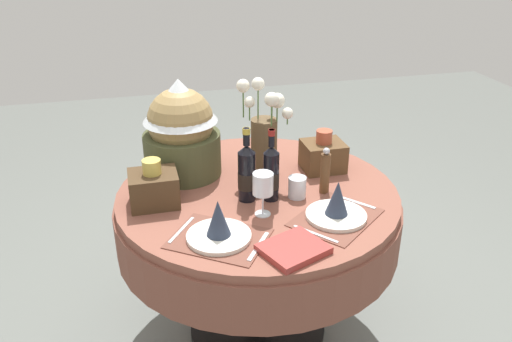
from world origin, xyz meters
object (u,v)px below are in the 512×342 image
at_px(dining_table, 258,221).
at_px(wine_bottle_left, 271,173).
at_px(wine_glass_left, 263,185).
at_px(wine_bottle_centre, 247,173).
at_px(woven_basket_side_left, 154,187).
at_px(place_setting_right, 337,208).
at_px(tumbler_near_left, 297,187).
at_px(flower_vase, 264,136).
at_px(book_on_table, 293,249).
at_px(gift_tub_back_left, 181,126).
at_px(place_setting_left, 219,228).
at_px(pepper_mill, 325,172).
at_px(woven_basket_side_right, 323,155).

distance_m(dining_table, wine_bottle_left, 0.29).
bearing_deg(wine_glass_left, wine_bottle_centre, 103.20).
relative_size(wine_bottle_centre, woven_basket_side_left, 1.61).
bearing_deg(wine_bottle_centre, place_setting_right, -37.70).
relative_size(dining_table, tumbler_near_left, 13.58).
height_order(flower_vase, book_on_table, flower_vase).
xyz_separation_m(place_setting_right, woven_basket_side_left, (-0.68, 0.29, 0.03)).
height_order(tumbler_near_left, gift_tub_back_left, gift_tub_back_left).
height_order(place_setting_left, wine_bottle_centre, wine_bottle_centre).
xyz_separation_m(wine_bottle_left, book_on_table, (-0.03, -0.40, -0.11)).
distance_m(pepper_mill, book_on_table, 0.49).
bearing_deg(tumbler_near_left, woven_basket_side_left, 171.47).
relative_size(book_on_table, woven_basket_side_right, 1.11).
distance_m(flower_vase, wine_bottle_centre, 0.25).
xyz_separation_m(dining_table, book_on_table, (0.01, -0.48, 0.16)).
relative_size(wine_bottle_left, book_on_table, 1.45).
height_order(wine_bottle_left, woven_basket_side_right, wine_bottle_left).
bearing_deg(pepper_mill, woven_basket_side_left, 173.92).
xyz_separation_m(wine_bottle_left, pepper_mill, (0.24, 0.00, -0.02)).
xyz_separation_m(pepper_mill, woven_basket_side_right, (0.07, 0.22, -0.02)).
bearing_deg(gift_tub_back_left, dining_table, -41.46).
xyz_separation_m(place_setting_right, pepper_mill, (0.03, 0.22, 0.05)).
bearing_deg(wine_bottle_left, woven_basket_side_left, 170.72).
bearing_deg(place_setting_right, tumbler_near_left, 114.83).
height_order(dining_table, woven_basket_side_right, woven_basket_side_right).
bearing_deg(woven_basket_side_right, wine_bottle_centre, -154.13).
distance_m(flower_vase, wine_bottle_left, 0.23).
bearing_deg(wine_bottle_left, tumbler_near_left, -5.32).
relative_size(flower_vase, wine_glass_left, 2.52).
bearing_deg(gift_tub_back_left, wine_bottle_left, -46.36).
relative_size(wine_bottle_centre, pepper_mill, 1.54).
relative_size(dining_table, place_setting_left, 2.90).
height_order(place_setting_left, pepper_mill, pepper_mill).
height_order(place_setting_right, pepper_mill, pepper_mill).
bearing_deg(wine_bottle_left, place_setting_left, -137.02).
xyz_separation_m(place_setting_right, wine_glass_left, (-0.27, 0.10, 0.09)).
bearing_deg(woven_basket_side_left, woven_basket_side_right, 10.24).
xyz_separation_m(book_on_table, gift_tub_back_left, (-0.29, 0.73, 0.22)).
bearing_deg(tumbler_near_left, pepper_mill, 5.40).
bearing_deg(tumbler_near_left, place_setting_left, -147.79).
relative_size(place_setting_right, wine_bottle_centre, 1.34).
xyz_separation_m(flower_vase, woven_basket_side_right, (0.28, 0.00, -0.12)).
distance_m(book_on_table, woven_basket_side_right, 0.71).
relative_size(tumbler_near_left, book_on_table, 0.43).
distance_m(dining_table, gift_tub_back_left, 0.54).
bearing_deg(place_setting_right, book_on_table, -142.33).
bearing_deg(gift_tub_back_left, place_setting_left, -84.62).
xyz_separation_m(wine_glass_left, book_on_table, (0.04, -0.28, -0.12)).
relative_size(place_setting_left, woven_basket_side_left, 2.16).
distance_m(wine_bottle_centre, gift_tub_back_left, 0.40).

